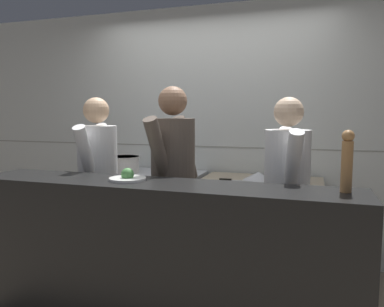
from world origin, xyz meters
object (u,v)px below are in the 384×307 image
object	(u,v)px
chefs_knife	(237,180)
chef_sous	(173,183)
sauce_pot	(177,166)
stock_pot	(125,164)
oven_range	(152,216)
plated_dish_main	(128,177)
pepper_mill	(347,160)
mixing_bowl_steel	(258,176)
chef_line	(286,195)
chef_head_cook	(98,183)

from	to	relation	value
chefs_knife	chef_sous	bearing A→B (deg)	-126.57
sauce_pot	chef_sous	distance (m)	0.75
stock_pot	chef_sous	size ratio (longest dim) A/B	0.18
oven_range	plated_dish_main	xyz separation A→B (m)	(0.36, -1.18, 0.62)
sauce_pot	pepper_mill	xyz separation A→B (m)	(1.46, -1.16, 0.26)
mixing_bowl_steel	chef_line	world-z (taller)	chef_line
chef_head_cook	sauce_pot	bearing A→B (deg)	49.88
oven_range	stock_pot	xyz separation A→B (m)	(-0.28, -0.03, 0.54)
sauce_pot	plated_dish_main	xyz separation A→B (m)	(0.09, -1.21, 0.09)
plated_dish_main	chefs_knife	bearing A→B (deg)	62.34
chef_sous	pepper_mill	bearing A→B (deg)	-10.94
mixing_bowl_steel	chef_head_cook	bearing A→B (deg)	-152.62
chefs_knife	chef_line	world-z (taller)	chef_line
stock_pot	plated_dish_main	world-z (taller)	plated_dish_main
sauce_pot	chef_sous	xyz separation A→B (m)	(0.23, -0.71, -0.03)
pepper_mill	sauce_pot	bearing A→B (deg)	141.47
chefs_knife	chef_head_cook	world-z (taller)	chef_head_cook
mixing_bowl_steel	chef_line	xyz separation A→B (m)	(0.29, -0.62, -0.03)
chef_line	mixing_bowl_steel	bearing A→B (deg)	101.40
pepper_mill	chef_line	distance (m)	0.70
chefs_knife	plated_dish_main	xyz separation A→B (m)	(-0.55, -1.04, 0.17)
chef_head_cook	chef_sous	bearing A→B (deg)	-7.79
chef_head_cook	pepper_mill	bearing A→B (deg)	-20.35
oven_range	chef_line	size ratio (longest dim) A/B	0.62
oven_range	chef_sous	bearing A→B (deg)	-53.91
chefs_knife	pepper_mill	distance (m)	1.34
chefs_knife	chef_line	bearing A→B (deg)	-47.21
chef_head_cook	chef_line	size ratio (longest dim) A/B	1.01
chef_head_cook	chef_sous	distance (m)	0.69
plated_dish_main	chef_line	distance (m)	1.16
chefs_knife	plated_dish_main	bearing A→B (deg)	-117.66
oven_range	mixing_bowl_steel	distance (m)	1.18
chef_head_cook	chef_sous	xyz separation A→B (m)	(0.69, -0.01, 0.04)
chef_sous	chefs_knife	bearing A→B (deg)	62.60
oven_range	sauce_pot	bearing A→B (deg)	6.07
stock_pot	chef_head_cook	distance (m)	0.65
chef_sous	plated_dish_main	bearing A→B (deg)	-96.64
pepper_mill	mixing_bowl_steel	bearing A→B (deg)	120.34
mixing_bowl_steel	pepper_mill	bearing A→B (deg)	-59.66
sauce_pot	pepper_mill	distance (m)	1.89
mixing_bowl_steel	sauce_pot	bearing A→B (deg)	176.85
mixing_bowl_steel	chef_head_cook	distance (m)	1.43
mixing_bowl_steel	plated_dish_main	xyz separation A→B (m)	(-0.72, -1.16, 0.14)
stock_pot	chefs_knife	world-z (taller)	stock_pot
chefs_knife	pepper_mill	bearing A→B (deg)	-50.38
chefs_knife	chef_line	distance (m)	0.69
mixing_bowl_steel	chef_line	distance (m)	0.69
stock_pot	chef_head_cook	xyz separation A→B (m)	(0.09, -0.64, -0.08)
oven_range	chefs_knife	distance (m)	1.02
chefs_knife	plated_dish_main	distance (m)	1.19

